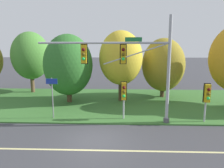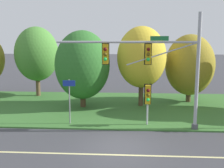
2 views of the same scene
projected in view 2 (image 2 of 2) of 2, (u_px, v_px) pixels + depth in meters
The scene contains 10 objects.
ground_plane at pixel (119, 146), 15.19m from camera, with size 160.00×160.00×0.00m, color #3D3D42.
lane_stripe at pixel (119, 155), 14.01m from camera, with size 36.00×0.16×0.01m, color beige.
grass_verge at pixel (123, 107), 23.30m from camera, with size 48.00×11.50×0.10m, color #386B2D.
traffic_signal_mast at pixel (158, 62), 17.13m from camera, with size 8.85×0.49×7.19m.
pedestrian_signal_near_kerb at pixel (148, 97), 18.07m from camera, with size 0.46×0.55×2.73m.
route_sign_post at pixel (69, 96), 18.47m from camera, with size 0.82×0.08×2.97m.
tree_left_of_mast at pixel (37, 54), 26.97m from camera, with size 4.17×4.17×6.69m.
tree_behind_signpost at pixel (82, 65), 22.72m from camera, with size 4.45×4.45×6.25m.
tree_mid_verge at pixel (142, 57), 22.98m from camera, with size 4.03×4.03×6.59m.
tree_tall_centre at pixel (190, 65), 24.53m from camera, with size 4.26×4.26×5.95m.
Camera 2 is at (0.49, -14.41, 5.84)m, focal length 45.00 mm.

